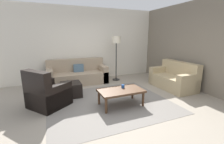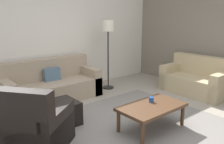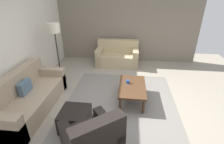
{
  "view_description": "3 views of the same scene",
  "coord_description": "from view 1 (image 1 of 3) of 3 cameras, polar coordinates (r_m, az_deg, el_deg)",
  "views": [
    {
      "loc": [
        -1.41,
        -3.56,
        1.7
      ],
      "look_at": [
        0.06,
        -0.05,
        0.83
      ],
      "focal_mm": 24.92,
      "sensor_mm": 36.0,
      "label": 1
    },
    {
      "loc": [
        -2.54,
        -2.56,
        1.82
      ],
      "look_at": [
        -0.07,
        0.4,
        0.88
      ],
      "focal_mm": 37.3,
      "sensor_mm": 36.0,
      "label": 2
    },
    {
      "loc": [
        -3.32,
        -0.17,
        2.49
      ],
      "look_at": [
        0.29,
        0.24,
        0.71
      ],
      "focal_mm": 26.76,
      "sensor_mm": 36.0,
      "label": 3
    }
  ],
  "objects": [
    {
      "name": "couch_main",
      "position": [
        5.92,
        -12.61,
        -1.1
      ],
      "size": [
        2.1,
        0.88,
        0.88
      ],
      "color": "gray",
      "rests_on": "ground_plane"
    },
    {
      "name": "armchair_leather",
      "position": [
        4.14,
        -22.94,
        -7.85
      ],
      "size": [
        1.12,
        1.12,
        0.95
      ],
      "color": "black",
      "rests_on": "ground_plane"
    },
    {
      "name": "couch_loveseat",
      "position": [
        5.64,
        21.91,
        -2.42
      ],
      "size": [
        0.82,
        1.5,
        0.88
      ],
      "color": "tan",
      "rests_on": "ground_plane"
    },
    {
      "name": "area_rug",
      "position": [
        4.19,
        -1.05,
        -11.01
      ],
      "size": [
        3.09,
        2.66,
        0.01
      ],
      "primitive_type": "cube",
      "color": "slate",
      "rests_on": "ground_plane"
    },
    {
      "name": "lamp_standing",
      "position": [
        6.01,
        1.58,
        10.13
      ],
      "size": [
        0.32,
        0.32,
        1.71
      ],
      "color": "black",
      "rests_on": "ground_plane"
    },
    {
      "name": "ottoman",
      "position": [
        4.68,
        -14.8,
        -6.23
      ],
      "size": [
        0.56,
        0.56,
        0.4
      ],
      "primitive_type": "cube",
      "color": "black",
      "rests_on": "ground_plane"
    },
    {
      "name": "rear_partition",
      "position": [
        6.32,
        -9.98,
        10.01
      ],
      "size": [
        6.0,
        0.12,
        2.8
      ],
      "primitive_type": "cube",
      "color": "silver",
      "rests_on": "ground_plane"
    },
    {
      "name": "cup",
      "position": [
        4.02,
        4.02,
        -5.26
      ],
      "size": [
        0.08,
        0.08,
        0.08
      ],
      "primitive_type": "cylinder",
      "color": "#1E478C",
      "rests_on": "coffee_table"
    },
    {
      "name": "coffee_table",
      "position": [
        3.9,
        3.27,
        -7.23
      ],
      "size": [
        1.1,
        0.64,
        0.41
      ],
      "color": "#472D1C",
      "rests_on": "ground_plane"
    },
    {
      "name": "stone_feature_panel",
      "position": [
        5.67,
        28.67,
        8.32
      ],
      "size": [
        0.12,
        5.2,
        2.8
      ],
      "primitive_type": "cube",
      "color": "slate",
      "rests_on": "ground_plane"
    },
    {
      "name": "ground_plane",
      "position": [
        4.19,
        -1.05,
        -11.06
      ],
      "size": [
        8.0,
        8.0,
        0.0
      ],
      "primitive_type": "plane",
      "color": "gray"
    }
  ]
}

